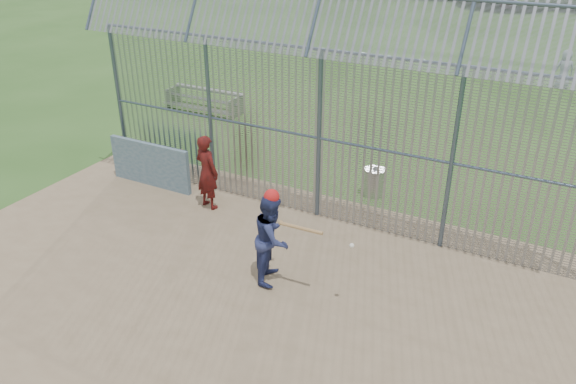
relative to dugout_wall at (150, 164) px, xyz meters
The scene contains 10 objects.
ground 5.47m from the dugout_wall, 32.23° to the right, with size 120.00×120.00×0.00m, color #2D511E.
dirt_infield 5.75m from the dugout_wall, 36.47° to the right, with size 14.00×10.00×0.02m, color #756047.
dugout_wall is the anchor object (origin of this frame).
batter 5.40m from the dugout_wall, 23.80° to the right, with size 0.90×0.70×1.85m, color navy.
onlooker 2.10m from the dugout_wall, ahead, with size 0.69×0.45×1.88m, color maroon.
bg_kid_standing 17.54m from the dugout_wall, 59.47° to the left, with size 0.77×0.50×1.57m, color slate.
batting_gear 5.64m from the dugout_wall, 23.50° to the right, with size 1.89×0.35×0.68m.
trash_can 5.89m from the dugout_wall, 22.41° to the left, with size 0.56×0.56×0.82m.
bleacher 6.25m from the dugout_wall, 112.74° to the left, with size 3.00×0.95×0.72m.
backstop_fence 6.66m from the dugout_wall, ahead, with size 20.09×0.81×5.30m.
Camera 1 is at (4.96, -7.35, 6.67)m, focal length 35.00 mm.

